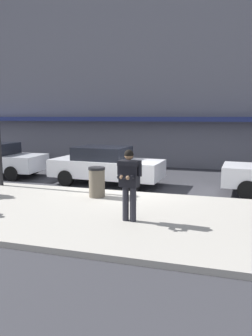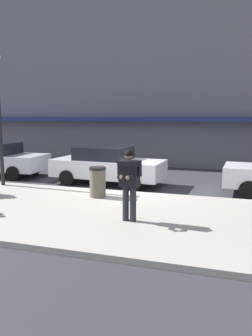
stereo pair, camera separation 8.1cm
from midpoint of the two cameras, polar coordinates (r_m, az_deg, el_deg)
The scene contains 7 objects.
ground_plane at distance 11.82m, azimuth 0.69°, elevation -4.45°, with size 80.00×80.00×0.00m, color #333338.
sidewalk at distance 8.89m, azimuth 1.61°, elevation -8.53°, with size 32.00×5.30×0.14m, color #A8A399.
curb_paint_line at distance 11.62m, azimuth 5.50°, elevation -4.70°, with size 28.00×0.12×0.01m, color silver.
storefront_facade at distance 20.02m, azimuth 11.11°, elevation 20.03°, with size 28.00×4.70×13.30m.
parked_sedan_mid at distance 13.28m, azimuth -3.16°, elevation 0.51°, with size 4.61×2.15×1.54m.
man_texting_on_phone at distance 8.08m, azimuth 0.85°, elevation -1.67°, with size 0.65×0.61×1.81m.
trash_bin at distance 10.70m, azimuth -4.74°, elevation -2.43°, with size 0.55×0.55×0.98m.
Camera 2 is at (3.33, -11.00, 2.74)m, focal length 35.00 mm.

